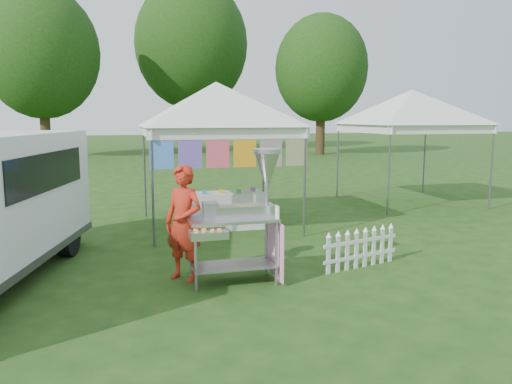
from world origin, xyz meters
name	(u,v)px	position (x,y,z in m)	size (l,w,h in m)	color
ground	(263,275)	(0.00, 0.00, 0.00)	(120.00, 120.00, 0.00)	#1D4112
canopy_main	(216,82)	(0.00, 3.49, 2.99)	(4.24, 4.24, 3.45)	#59595E
canopy_right	(412,90)	(5.50, 5.00, 2.99)	(4.24, 4.24, 3.45)	#59595E
tree_left	(41,53)	(-6.00, 24.00, 5.83)	(6.40, 6.40, 9.53)	#322412
tree_mid	(191,45)	(3.00, 28.00, 7.14)	(7.60, 7.60, 11.52)	#322412
tree_right	(322,69)	(10.00, 22.00, 5.18)	(5.60, 5.60, 8.42)	#322412
donut_cart	(247,205)	(-0.30, -0.21, 1.09)	(1.34, 0.90, 1.86)	gray
vendor	(184,223)	(-1.12, 0.12, 0.82)	(0.60, 0.39, 1.63)	red
picket_fence	(361,249)	(1.55, -0.03, 0.29)	(1.39, 0.41, 0.56)	white
display_table	(221,211)	(0.02, 3.24, 0.37)	(1.80, 0.70, 0.74)	white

